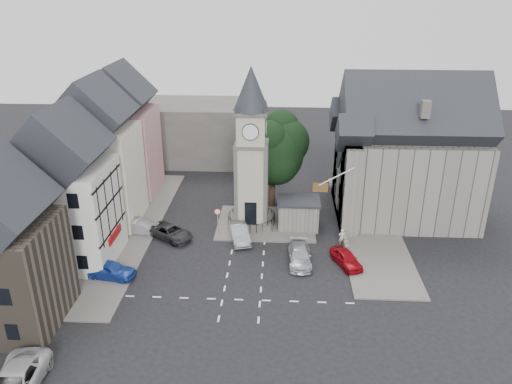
# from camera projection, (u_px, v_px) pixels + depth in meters

# --- Properties ---
(ground) EXTENTS (120.00, 120.00, 0.00)m
(ground) POSITION_uv_depth(u_px,v_px,m) (246.00, 264.00, 44.74)
(ground) COLOR black
(ground) RESTS_ON ground
(pavement_west) EXTENTS (6.00, 30.00, 0.14)m
(pavement_west) POSITION_uv_depth(u_px,v_px,m) (128.00, 229.00, 50.84)
(pavement_west) COLOR #595651
(pavement_west) RESTS_ON ground
(pavement_east) EXTENTS (6.00, 26.00, 0.14)m
(pavement_east) POSITION_uv_depth(u_px,v_px,m) (367.00, 226.00, 51.47)
(pavement_east) COLOR #595651
(pavement_east) RESTS_ON ground
(central_island) EXTENTS (10.00, 8.00, 0.16)m
(central_island) POSITION_uv_depth(u_px,v_px,m) (266.00, 223.00, 51.99)
(central_island) COLOR #595651
(central_island) RESTS_ON ground
(road_markings) EXTENTS (20.00, 8.00, 0.01)m
(road_markings) POSITION_uv_depth(u_px,v_px,m) (241.00, 300.00, 39.69)
(road_markings) COLOR silver
(road_markings) RESTS_ON ground
(clock_tower) EXTENTS (4.86, 4.86, 16.25)m
(clock_tower) POSITION_uv_depth(u_px,v_px,m) (251.00, 150.00, 48.89)
(clock_tower) COLOR #4C4944
(clock_tower) RESTS_ON ground
(stone_shelter) EXTENTS (4.30, 3.30, 3.08)m
(stone_shelter) POSITION_uv_depth(u_px,v_px,m) (298.00, 213.00, 50.79)
(stone_shelter) COLOR slate
(stone_shelter) RESTS_ON ground
(town_tree) EXTENTS (7.20, 7.20, 10.80)m
(town_tree) POSITION_uv_depth(u_px,v_px,m) (273.00, 145.00, 53.85)
(town_tree) COLOR black
(town_tree) RESTS_ON ground
(warning_sign_post) EXTENTS (0.70, 0.19, 2.85)m
(warning_sign_post) POSITION_uv_depth(u_px,v_px,m) (218.00, 216.00, 49.10)
(warning_sign_post) COLOR black
(warning_sign_post) RESTS_ON ground
(terrace_pink) EXTENTS (8.10, 7.60, 12.80)m
(terrace_pink) POSITION_uv_depth(u_px,v_px,m) (122.00, 138.00, 57.62)
(terrace_pink) COLOR pink
(terrace_pink) RESTS_ON ground
(terrace_cream) EXTENTS (8.10, 7.60, 12.80)m
(terrace_cream) POSITION_uv_depth(u_px,v_px,m) (98.00, 162.00, 50.27)
(terrace_cream) COLOR beige
(terrace_cream) RESTS_ON ground
(terrace_tudor) EXTENTS (8.10, 7.60, 12.00)m
(terrace_tudor) POSITION_uv_depth(u_px,v_px,m) (67.00, 197.00, 43.08)
(terrace_tudor) COLOR silver
(terrace_tudor) RESTS_ON ground
(backdrop_west) EXTENTS (20.00, 10.00, 8.00)m
(backdrop_west) POSITION_uv_depth(u_px,v_px,m) (175.00, 131.00, 69.48)
(backdrop_west) COLOR #4C4944
(backdrop_west) RESTS_ON ground
(east_building) EXTENTS (14.40, 11.40, 12.60)m
(east_building) POSITION_uv_depth(u_px,v_px,m) (403.00, 160.00, 51.62)
(east_building) COLOR slate
(east_building) RESTS_ON ground
(east_boundary_wall) EXTENTS (0.40, 16.00, 0.90)m
(east_boundary_wall) POSITION_uv_depth(u_px,v_px,m) (339.00, 213.00, 53.30)
(east_boundary_wall) COLOR slate
(east_boundary_wall) RESTS_ON ground
(flagpole) EXTENTS (3.68, 0.10, 2.74)m
(flagpole) POSITION_uv_depth(u_px,v_px,m) (336.00, 177.00, 45.27)
(flagpole) COLOR white
(flagpole) RESTS_ON ground
(car_west_blue) EXTENTS (4.79, 2.53, 1.55)m
(car_west_blue) POSITION_uv_depth(u_px,v_px,m) (109.00, 270.00, 42.36)
(car_west_blue) COLOR #1C3E9E
(car_west_blue) RESTS_ON ground
(car_west_silver) EXTENTS (4.59, 1.87, 1.48)m
(car_west_silver) POSITION_uv_depth(u_px,v_px,m) (140.00, 226.00, 49.85)
(car_west_silver) COLOR #9A9CA2
(car_west_silver) RESTS_ON ground
(car_west_grey) EXTENTS (5.24, 4.53, 1.34)m
(car_west_grey) POSITION_uv_depth(u_px,v_px,m) (170.00, 232.00, 48.87)
(car_west_grey) COLOR #29292B
(car_west_grey) RESTS_ON ground
(car_island_silver) EXTENTS (2.75, 4.90, 1.53)m
(car_island_silver) POSITION_uv_depth(u_px,v_px,m) (239.00, 233.00, 48.57)
(car_island_silver) COLOR #959A9D
(car_island_silver) RESTS_ON ground
(car_island_east) EXTENTS (2.12, 4.92, 1.41)m
(car_island_east) POSITION_uv_depth(u_px,v_px,m) (300.00, 255.00, 44.69)
(car_island_east) COLOR #B5B8BE
(car_island_east) RESTS_ON ground
(car_east_red) EXTENTS (3.02, 4.31, 1.36)m
(car_east_red) POSITION_uv_depth(u_px,v_px,m) (346.00, 258.00, 44.25)
(car_east_red) COLOR #980811
(car_east_red) RESTS_ON ground
(van_sw_white) EXTENTS (3.11, 6.13, 1.66)m
(van_sw_white) POSITION_uv_depth(u_px,v_px,m) (15.00, 383.00, 30.36)
(van_sw_white) COLOR silver
(van_sw_white) RESTS_ON ground
(pedestrian) EXTENTS (0.65, 0.45, 1.73)m
(pedestrian) POSITION_uv_depth(u_px,v_px,m) (342.00, 237.00, 47.47)
(pedestrian) COLOR beige
(pedestrian) RESTS_ON ground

